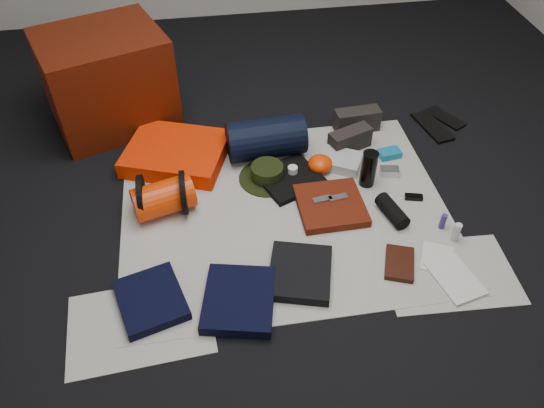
{
  "coord_description": "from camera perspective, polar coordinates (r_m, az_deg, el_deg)",
  "views": [
    {
      "loc": [
        -0.36,
        -1.83,
        1.87
      ],
      "look_at": [
        -0.07,
        -0.04,
        0.1
      ],
      "focal_mm": 35.0,
      "sensor_mm": 36.0,
      "label": 1
    }
  ],
  "objects": [
    {
      "name": "floor",
      "position": [
        2.64,
        1.41,
        -0.92
      ],
      "size": [
        4.5,
        4.5,
        0.02
      ],
      "primitive_type": "cube",
      "color": "black",
      "rests_on": "ground"
    },
    {
      "name": "newspaper_mat",
      "position": [
        2.63,
        1.42,
        -0.72
      ],
      "size": [
        1.6,
        1.3,
        0.01
      ],
      "primitive_type": "cube",
      "color": "beige",
      "rests_on": "floor"
    },
    {
      "name": "newspaper_sheet_front_left",
      "position": [
        2.29,
        -13.98,
        -12.39
      ],
      "size": [
        0.61,
        0.44,
        0.0
      ],
      "primitive_type": "cube",
      "rotation": [
        0.0,
        0.0,
        0.07
      ],
      "color": "beige",
      "rests_on": "floor"
    },
    {
      "name": "newspaper_sheet_front_right",
      "position": [
        2.5,
        18.46,
        -7.06
      ],
      "size": [
        0.6,
        0.43,
        0.0
      ],
      "primitive_type": "cube",
      "rotation": [
        0.0,
        0.0,
        -0.05
      ],
      "color": "beige",
      "rests_on": "floor"
    },
    {
      "name": "red_cabinet",
      "position": [
        3.23,
        -17.3,
        12.64
      ],
      "size": [
        0.8,
        0.73,
        0.54
      ],
      "primitive_type": "cube",
      "rotation": [
        0.0,
        0.0,
        0.35
      ],
      "color": "#4E1305",
      "rests_on": "floor"
    },
    {
      "name": "sleeping_pad",
      "position": [
        2.94,
        -10.27,
        5.39
      ],
      "size": [
        0.63,
        0.57,
        0.09
      ],
      "primitive_type": "cube",
      "rotation": [
        0.0,
        0.0,
        -0.35
      ],
      "color": "red",
      "rests_on": "newspaper_mat"
    },
    {
      "name": "stuff_sack",
      "position": [
        2.62,
        -11.59,
        0.63
      ],
      "size": [
        0.33,
        0.24,
        0.17
      ],
      "primitive_type": "cylinder",
      "rotation": [
        0.0,
        1.57,
        0.28
      ],
      "color": "red",
      "rests_on": "newspaper_mat"
    },
    {
      "name": "sack_strap_left",
      "position": [
        2.62,
        -13.83,
        0.75
      ],
      "size": [
        0.02,
        0.22,
        0.22
      ],
      "primitive_type": "cylinder",
      "rotation": [
        0.0,
        1.57,
        0.0
      ],
      "color": "black",
      "rests_on": "newspaper_mat"
    },
    {
      "name": "sack_strap_right",
      "position": [
        2.6,
        -9.48,
        1.24
      ],
      "size": [
        0.03,
        0.22,
        0.22
      ],
      "primitive_type": "cylinder",
      "rotation": [
        0.0,
        1.57,
        0.0
      ],
      "color": "black",
      "rests_on": "newspaper_mat"
    },
    {
      "name": "navy_duffel",
      "position": [
        2.89,
        -0.65,
        7.09
      ],
      "size": [
        0.43,
        0.25,
        0.22
      ],
      "primitive_type": "cylinder",
      "rotation": [
        0.0,
        1.57,
        0.07
      ],
      "color": "black",
      "rests_on": "newspaper_mat"
    },
    {
      "name": "boonie_brim",
      "position": [
        2.8,
        -0.51,
        2.84
      ],
      "size": [
        0.31,
        0.31,
        0.01
      ],
      "primitive_type": "cylinder",
      "rotation": [
        0.0,
        0.0,
        0.04
      ],
      "color": "black",
      "rests_on": "newspaper_mat"
    },
    {
      "name": "boonie_crown",
      "position": [
        2.78,
        -0.52,
        3.48
      ],
      "size": [
        0.17,
        0.17,
        0.08
      ],
      "primitive_type": "cylinder",
      "color": "black",
      "rests_on": "boonie_brim"
    },
    {
      "name": "hiking_boot_left",
      "position": [
        3.0,
        8.37,
        6.87
      ],
      "size": [
        0.26,
        0.17,
        0.12
      ],
      "primitive_type": "cube",
      "rotation": [
        0.0,
        0.0,
        0.36
      ],
      "color": "black",
      "rests_on": "newspaper_mat"
    },
    {
      "name": "hiking_boot_right",
      "position": [
        3.15,
        9.14,
        8.91
      ],
      "size": [
        0.27,
        0.11,
        0.13
      ],
      "primitive_type": "cube",
      "rotation": [
        0.0,
        0.0,
        0.07
      ],
      "color": "black",
      "rests_on": "newspaper_mat"
    },
    {
      "name": "flip_flop_left",
      "position": [
        3.3,
        16.85,
        7.98
      ],
      "size": [
        0.17,
        0.32,
        0.02
      ],
      "primitive_type": "cube",
      "rotation": [
        0.0,
        0.0,
        0.19
      ],
      "color": "black",
      "rests_on": "floor"
    },
    {
      "name": "flip_flop_right",
      "position": [
        3.4,
        18.1,
        8.8
      ],
      "size": [
        0.2,
        0.26,
        0.01
      ],
      "primitive_type": "cube",
      "rotation": [
        0.0,
        0.0,
        0.48
      ],
      "color": "black",
      "rests_on": "floor"
    },
    {
      "name": "trousers_navy_a",
      "position": [
        2.31,
        -12.89,
        -10.02
      ],
      "size": [
        0.33,
        0.36,
        0.05
      ],
      "primitive_type": "cube",
      "rotation": [
        0.0,
        0.0,
        0.28
      ],
      "color": "black",
      "rests_on": "newspaper_mat"
    },
    {
      "name": "trousers_navy_b",
      "position": [
        2.26,
        -3.58,
        -10.23
      ],
      "size": [
        0.36,
        0.39,
        0.05
      ],
      "primitive_type": "cube",
      "rotation": [
        0.0,
        0.0,
        -0.22
      ],
      "color": "black",
      "rests_on": "newspaper_mat"
    },
    {
      "name": "trousers_charcoal",
      "position": [
        2.34,
        3.04,
        -7.39
      ],
      "size": [
        0.34,
        0.37,
        0.05
      ],
      "primitive_type": "cube",
      "rotation": [
        0.0,
        0.0,
        -0.28
      ],
      "color": "black",
      "rests_on": "newspaper_mat"
    },
    {
      "name": "black_tshirt",
      "position": [
        2.78,
        1.93,
        2.76
      ],
      "size": [
        0.39,
        0.38,
        0.03
      ],
      "primitive_type": "cube",
      "rotation": [
        0.0,
        0.0,
        0.4
      ],
      "color": "black",
      "rests_on": "newspaper_mat"
    },
    {
      "name": "red_shirt",
      "position": [
        2.64,
        6.33,
        -0.15
      ],
      "size": [
        0.33,
        0.33,
        0.04
      ],
      "primitive_type": "cube",
      "rotation": [
        0.0,
        0.0,
        0.02
      ],
      "color": "#531609",
      "rests_on": "newspaper_mat"
    },
    {
      "name": "orange_stuff_sack",
      "position": [
        2.84,
        5.21,
        4.33
      ],
      "size": [
        0.14,
        0.14,
        0.09
      ],
      "primitive_type": "ellipsoid",
      "rotation": [
        0.0,
        0.0,
        0.08
      ],
      "color": "red",
      "rests_on": "newspaper_mat"
    },
    {
      "name": "first_aid_pouch",
      "position": [
        2.9,
        7.31,
        4.65
      ],
      "size": [
        0.27,
        0.25,
        0.06
      ],
      "primitive_type": "cube",
      "rotation": [
        0.0,
        0.0,
        -0.5
      ],
      "color": "#99A199",
      "rests_on": "newspaper_mat"
    },
    {
      "name": "water_bottle",
      "position": [
        2.76,
        10.35,
        3.75
      ],
      "size": [
        0.1,
        0.1,
        0.2
      ],
      "primitive_type": "cylinder",
      "rotation": [
        0.0,
        0.0,
        0.28
      ],
      "color": "black",
      "rests_on": "newspaper_mat"
    },
    {
      "name": "speaker",
      "position": [
        2.64,
        12.8,
        -0.73
      ],
      "size": [
        0.13,
        0.21,
        0.08
      ],
      "primitive_type": "cylinder",
      "rotation": [
        1.57,
        0.0,
        0.26
      ],
      "color": "black",
      "rests_on": "newspaper_mat"
    },
    {
      "name": "compact_camera",
      "position": [
        2.89,
        12.49,
        3.44
      ],
      "size": [
        0.11,
        0.08,
        0.04
      ],
      "primitive_type": "cube",
      "rotation": [
        0.0,
        0.0,
        -0.2
      ],
      "color": "#B7B8BD",
      "rests_on": "newspaper_mat"
    },
    {
      "name": "cyan_case",
      "position": [
        3.01,
        12.51,
        5.33
      ],
      "size": [
        0.13,
        0.09,
        0.04
      ],
      "primitive_type": "cube",
      "rotation": [
        0.0,
        0.0,
        0.13
      ],
      "color": "#0E6D90",
      "rests_on": "newspaper_mat"
    },
    {
      "name": "toiletry_purple",
      "position": [
        2.65,
        17.91,
        -1.8
      ],
      "size": [
        0.03,
        0.03,
        0.08
      ],
      "primitive_type": "cylinder",
      "rotation": [
        0.0,
        0.0,
        0.14
      ],
      "color": "navy",
      "rests_on": "newspaper_mat"
    },
    {
      "name": "toiletry_clear",
      "position": [
        2.6,
        19.21,
        -2.91
      ],
      "size": [
        0.04,
        0.04,
        0.1
      ],
      "primitive_type": "cylinder",
      "rotation": [
        0.0,
        0.0,
        -0.15
      ],
      "color": "#A9AEA9",
      "rests_on": "newspaper_mat"
    },
    {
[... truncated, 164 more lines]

